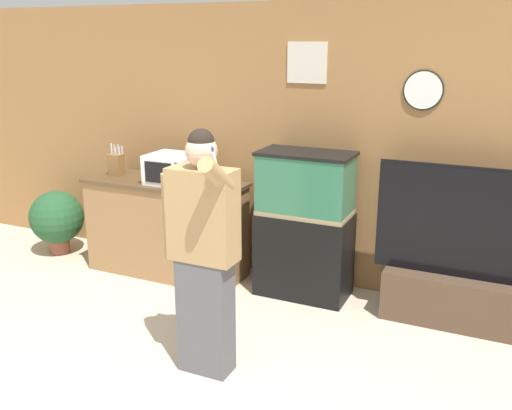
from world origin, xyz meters
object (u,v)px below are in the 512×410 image
Objects in this scene: knife_block at (116,164)px; tv_on_stand at (455,279)px; counter_island at (167,227)px; microwave at (173,169)px; aquarium_on_stand at (305,225)px; person_standing at (203,251)px; potted_plant at (57,218)px.

knife_block is 3.38m from tv_on_stand.
knife_block is (-0.58, 0.01, 0.59)m from counter_island.
knife_block is 0.24× the size of tv_on_stand.
counter_island is 3.46× the size of microwave.
knife_block is 0.24× the size of aquarium_on_stand.
counter_island is at bearing -178.07° from tv_on_stand.
microwave is at bearing 128.89° from person_standing.
tv_on_stand reaches higher than potted_plant.
knife_block is at bearing 176.90° from microwave.
counter_island is 1.89m from person_standing.
counter_island is 2.73m from tv_on_stand.
person_standing is (1.80, -1.39, -0.16)m from knife_block.
person_standing reaches higher than aquarium_on_stand.
potted_plant is at bearing -178.35° from counter_island.
knife_block is at bearing -178.62° from tv_on_stand.
microwave is 0.70m from knife_block.
tv_on_stand is 4.12m from potted_plant.
microwave is 2.70m from tv_on_stand.
microwave is 1.67m from potted_plant.
microwave is 1.36m from aquarium_on_stand.
aquarium_on_stand is 2.82m from potted_plant.
tv_on_stand is at bearing 2.59° from microwave.
tv_on_stand is at bearing 1.84° from potted_plant.
microwave is 0.27× the size of person_standing.
person_standing is (-1.51, -1.47, 0.52)m from tv_on_stand.
aquarium_on_stand is at bearing 179.92° from tv_on_stand.
tv_on_stand reaches higher than counter_island.
microwave is 0.34× the size of tv_on_stand.
counter_island reaches higher than potted_plant.
person_standing is (-0.20, -1.47, 0.23)m from aquarium_on_stand.
person_standing is at bearing -37.79° from knife_block.
microwave is 1.75m from person_standing.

